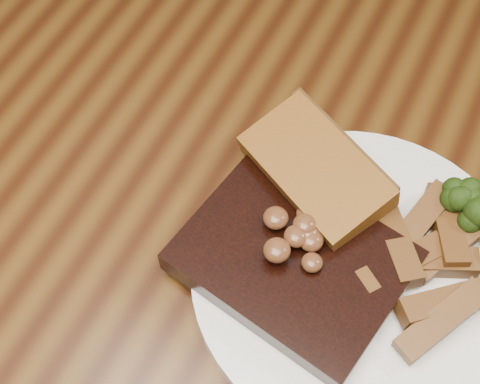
% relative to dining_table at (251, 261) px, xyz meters
% --- Properties ---
extents(dining_table, '(1.60, 0.90, 0.75)m').
position_rel_dining_table_xyz_m(dining_table, '(0.00, 0.00, 0.00)').
color(dining_table, '#462B0E').
rests_on(dining_table, ground).
extents(chair_far, '(0.53, 0.53, 0.86)m').
position_rel_dining_table_xyz_m(chair_far, '(-0.05, 0.54, -0.19)').
color(chair_far, black).
rests_on(chair_far, ground).
extents(plate, '(0.33, 0.33, 0.01)m').
position_rel_dining_table_xyz_m(plate, '(0.10, -0.01, 0.10)').
color(plate, white).
rests_on(plate, dining_table).
extents(steak, '(0.19, 0.16, 0.02)m').
position_rel_dining_table_xyz_m(steak, '(0.05, -0.03, 0.12)').
color(steak, black).
rests_on(steak, plate).
extents(steak_bone, '(0.14, 0.04, 0.02)m').
position_rel_dining_table_xyz_m(steak_bone, '(0.05, -0.09, 0.11)').
color(steak_bone, beige).
rests_on(steak_bone, plate).
extents(mushroom_pile, '(0.06, 0.06, 0.03)m').
position_rel_dining_table_xyz_m(mushroom_pile, '(0.05, -0.02, 0.14)').
color(mushroom_pile, brown).
rests_on(mushroom_pile, steak).
extents(garlic_bread, '(0.14, 0.12, 0.03)m').
position_rel_dining_table_xyz_m(garlic_bread, '(0.04, 0.04, 0.12)').
color(garlic_bread, brown).
rests_on(garlic_bread, plate).
extents(potato_wedges, '(0.10, 0.10, 0.02)m').
position_rel_dining_table_xyz_m(potato_wedges, '(0.16, 0.00, 0.12)').
color(potato_wedges, brown).
rests_on(potato_wedges, plate).
extents(broccoli_cluster, '(0.07, 0.07, 0.04)m').
position_rel_dining_table_xyz_m(broccoli_cluster, '(0.16, 0.06, 0.12)').
color(broccoli_cluster, '#1E350C').
rests_on(broccoli_cluster, plate).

